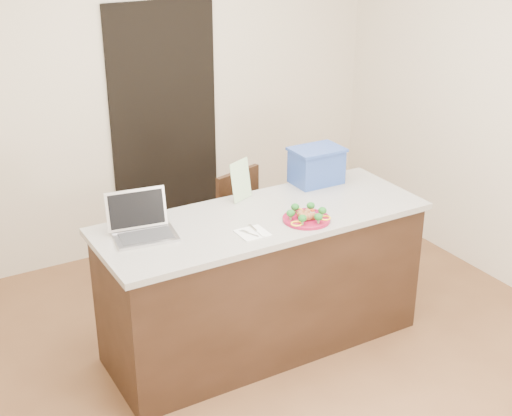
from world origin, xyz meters
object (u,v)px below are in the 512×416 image
island (263,281)px  blue_box (316,165)px  laptop (141,223)px  yogurt_bottle (312,216)px  chair (245,226)px  plate (306,219)px  napkin (253,233)px

island → blue_box: 0.88m
laptop → yogurt_bottle: bearing=-11.5°
blue_box → chair: (-0.35, 0.38, -0.53)m
island → blue_box: bearing=26.2°
plate → napkin: size_ratio=1.71×
plate → blue_box: size_ratio=0.84×
yogurt_bottle → laptop: 1.02m
island → blue_box: size_ratio=5.96×
napkin → plate: bearing=-0.6°
yogurt_bottle → blue_box: (0.37, 0.51, 0.09)m
plate → yogurt_bottle: size_ratio=3.82×
napkin → chair: (0.42, 0.85, -0.40)m
chair → yogurt_bottle: bearing=-109.0°
island → plate: bearing=-45.3°
chair → plate: bearing=-110.7°
plate → laptop: laptop is taller
island → yogurt_bottle: yogurt_bottle is taller
plate → yogurt_bottle: yogurt_bottle is taller
plate → napkin: bearing=179.4°
napkin → laptop: size_ratio=0.44×
island → chair: bearing=70.1°
yogurt_bottle → chair: size_ratio=0.08×
island → chair: 0.71m
island → napkin: (-0.18, -0.19, 0.46)m
yogurt_bottle → blue_box: blue_box is taller
blue_box → chair: bearing=133.3°
plate → yogurt_bottle: 0.04m
napkin → blue_box: bearing=31.9°
blue_box → napkin: bearing=-147.8°
island → plate: (0.19, -0.19, 0.47)m
island → blue_box: (0.59, 0.29, 0.58)m
napkin → yogurt_bottle: size_ratio=2.23×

